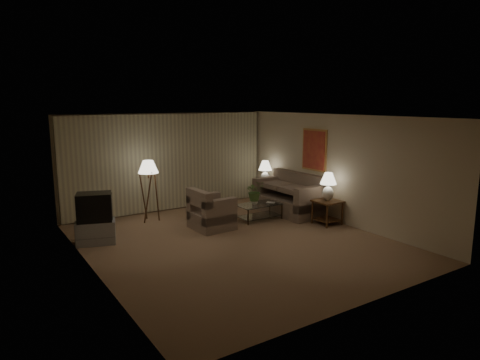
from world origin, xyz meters
name	(u,v)px	position (x,y,z in m)	size (l,w,h in m)	color
ground	(235,242)	(0.00, 0.00, 0.00)	(7.00, 7.00, 0.00)	#8B654D
room_shell	(202,155)	(0.02, 1.51, 1.75)	(6.04, 7.02, 2.72)	beige
sofa	(288,198)	(2.50, 1.27, 0.43)	(2.00, 1.08, 0.86)	gray
armchair	(212,213)	(0.07, 1.16, 0.39)	(0.99, 0.95, 0.77)	gray
side_table_near	(327,208)	(2.65, -0.08, 0.42)	(0.61, 0.61, 0.60)	#3C2110
side_table_far	(265,190)	(2.65, 2.52, 0.40)	(0.51, 0.43, 0.60)	#3C2110
table_lamp_near	(328,184)	(2.65, -0.08, 1.01)	(0.40, 0.40, 0.70)	white
table_lamp_far	(265,170)	(2.65, 2.52, 1.01)	(0.40, 0.40, 0.69)	white
coffee_table	(260,209)	(1.49, 1.17, 0.28)	(1.20, 0.65, 0.41)	silver
tv_cabinet	(96,232)	(-2.55, 1.57, 0.25)	(0.92, 0.73, 0.50)	#9F9EA1
crt_tv	(94,207)	(-2.55, 1.57, 0.80)	(0.82, 0.69, 0.60)	black
floor_lamp	(149,190)	(-0.93, 2.60, 0.82)	(0.51, 0.51, 1.56)	#3C2110
ottoman	(214,214)	(0.39, 1.61, 0.22)	(0.65, 0.65, 0.43)	#955832
vase	(255,201)	(1.34, 1.17, 0.50)	(0.16, 0.16, 0.16)	white
flowers	(255,188)	(1.34, 1.17, 0.84)	(0.46, 0.40, 0.52)	#4F7835
book	(270,203)	(1.74, 1.07, 0.42)	(0.15, 0.21, 0.02)	olive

